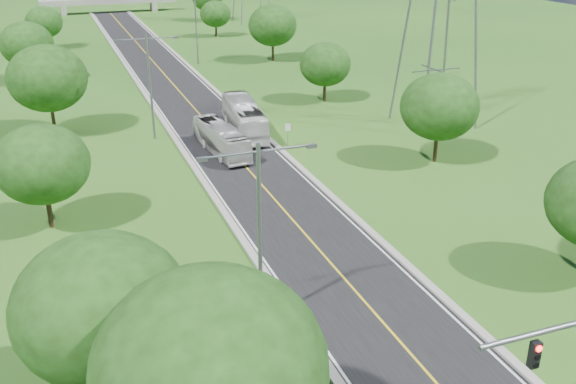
% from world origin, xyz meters
% --- Properties ---
extents(ground, '(260.00, 260.00, 0.00)m').
position_xyz_m(ground, '(0.00, 60.00, 0.00)').
color(ground, '#1E4F16').
rests_on(ground, ground).
extents(road, '(8.00, 150.00, 0.06)m').
position_xyz_m(road, '(0.00, 66.00, 0.03)').
color(road, black).
rests_on(road, ground).
extents(curb_left, '(0.50, 150.00, 0.22)m').
position_xyz_m(curb_left, '(-4.25, 66.00, 0.11)').
color(curb_left, gray).
rests_on(curb_left, ground).
extents(curb_right, '(0.50, 150.00, 0.22)m').
position_xyz_m(curb_right, '(4.25, 66.00, 0.11)').
color(curb_right, gray).
rests_on(curb_right, ground).
extents(speed_limit_sign, '(0.55, 0.09, 2.40)m').
position_xyz_m(speed_limit_sign, '(5.20, 37.98, 1.60)').
color(speed_limit_sign, slate).
rests_on(speed_limit_sign, ground).
extents(overpass, '(30.00, 3.00, 3.20)m').
position_xyz_m(overpass, '(0.00, 140.00, 2.41)').
color(overpass, gray).
rests_on(overpass, ground).
extents(streetlight_near_left, '(5.90, 0.25, 10.00)m').
position_xyz_m(streetlight_near_left, '(-6.00, 12.00, 5.94)').
color(streetlight_near_left, slate).
rests_on(streetlight_near_left, ground).
extents(streetlight_mid_left, '(5.90, 0.25, 10.00)m').
position_xyz_m(streetlight_mid_left, '(-6.00, 45.00, 5.94)').
color(streetlight_mid_left, slate).
rests_on(streetlight_mid_left, ground).
extents(streetlight_far_right, '(5.90, 0.25, 10.00)m').
position_xyz_m(streetlight_far_right, '(6.00, 78.00, 5.94)').
color(streetlight_far_right, slate).
rests_on(streetlight_far_right, ground).
extents(tree_la, '(7.14, 7.14, 8.30)m').
position_xyz_m(tree_la, '(-14.00, 8.00, 5.27)').
color(tree_la, black).
rests_on(tree_la, ground).
extents(tree_lb, '(6.30, 6.30, 7.33)m').
position_xyz_m(tree_lb, '(-16.00, 28.00, 4.64)').
color(tree_lb, black).
rests_on(tree_lb, ground).
extents(tree_lc, '(7.56, 7.56, 8.79)m').
position_xyz_m(tree_lc, '(-15.00, 50.00, 5.58)').
color(tree_lc, black).
rests_on(tree_lc, ground).
extents(tree_ld, '(6.72, 6.72, 7.82)m').
position_xyz_m(tree_ld, '(-17.00, 74.00, 4.95)').
color(tree_ld, black).
rests_on(tree_ld, ground).
extents(tree_le, '(5.88, 5.88, 6.84)m').
position_xyz_m(tree_le, '(-14.50, 98.00, 4.33)').
color(tree_le, black).
rests_on(tree_le, ground).
extents(tree_lf, '(7.98, 7.98, 9.28)m').
position_xyz_m(tree_lf, '(-11.00, 2.00, 5.89)').
color(tree_lf, black).
rests_on(tree_lf, ground).
extents(tree_rb, '(6.72, 6.72, 7.82)m').
position_xyz_m(tree_rb, '(16.00, 30.00, 4.95)').
color(tree_rb, black).
rests_on(tree_rb, ground).
extents(tree_rc, '(5.88, 5.88, 6.84)m').
position_xyz_m(tree_rc, '(15.00, 52.00, 4.33)').
color(tree_rc, black).
rests_on(tree_rc, ground).
extents(tree_rd, '(7.14, 7.14, 8.30)m').
position_xyz_m(tree_rd, '(17.00, 76.00, 5.27)').
color(tree_rd, black).
rests_on(tree_rd, ground).
extents(tree_re, '(5.46, 5.46, 6.35)m').
position_xyz_m(tree_re, '(14.50, 100.00, 4.02)').
color(tree_re, black).
rests_on(tree_re, ground).
extents(bus_outbound, '(3.96, 11.73, 3.20)m').
position_xyz_m(bus_outbound, '(2.61, 43.41, 1.66)').
color(bus_outbound, silver).
rests_on(bus_outbound, road).
extents(bus_inbound, '(3.13, 9.64, 2.64)m').
position_xyz_m(bus_inbound, '(-0.99, 38.64, 1.38)').
color(bus_inbound, beige).
rests_on(bus_inbound, road).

